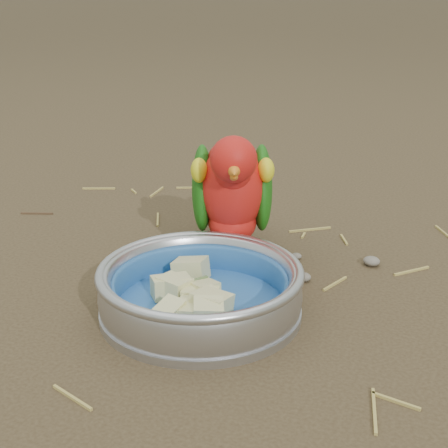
% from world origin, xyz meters
% --- Properties ---
extents(ground, '(60.00, 60.00, 0.00)m').
position_xyz_m(ground, '(0.00, 0.00, 0.00)').
color(ground, '#443622').
extents(food_bowl, '(0.24, 0.24, 0.02)m').
position_xyz_m(food_bowl, '(-0.03, -0.01, 0.01)').
color(food_bowl, '#B2B2BA').
rests_on(food_bowl, ground).
extents(bowl_wall, '(0.24, 0.24, 0.04)m').
position_xyz_m(bowl_wall, '(-0.03, -0.01, 0.04)').
color(bowl_wall, '#B2B2BA').
rests_on(bowl_wall, food_bowl).
extents(fruit_wedges, '(0.14, 0.14, 0.03)m').
position_xyz_m(fruit_wedges, '(-0.03, -0.01, 0.03)').
color(fruit_wedges, beige).
rests_on(fruit_wedges, food_bowl).
extents(lory_parrot, '(0.20, 0.26, 0.19)m').
position_xyz_m(lory_parrot, '(-0.06, 0.14, 0.09)').
color(lory_parrot, red).
rests_on(lory_parrot, ground).
extents(ground_debris, '(0.90, 0.80, 0.01)m').
position_xyz_m(ground_debris, '(0.05, 0.06, 0.00)').
color(ground_debris, '#AC974B').
rests_on(ground_debris, ground).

